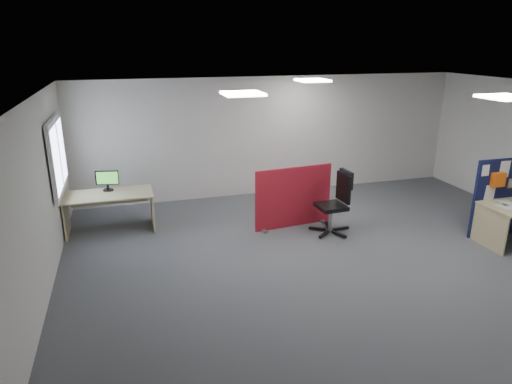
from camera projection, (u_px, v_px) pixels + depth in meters
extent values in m
plane|color=#56585E|center=(337.00, 254.00, 7.75)|extent=(9.00, 9.00, 0.00)
cube|color=white|center=(347.00, 92.00, 6.90)|extent=(9.00, 7.00, 0.02)
cube|color=silver|center=(273.00, 136.00, 10.51)|extent=(9.00, 0.02, 2.70)
cube|color=silver|center=(37.00, 204.00, 6.13)|extent=(0.02, 7.00, 2.70)
cube|color=white|center=(58.00, 155.00, 7.90)|extent=(0.06, 1.70, 1.30)
cube|color=white|center=(59.00, 155.00, 7.91)|extent=(0.02, 1.50, 1.10)
cube|color=white|center=(505.00, 97.00, 6.53)|extent=(0.60, 0.60, 0.04)
cube|color=white|center=(243.00, 94.00, 6.96)|extent=(0.60, 0.60, 0.04)
cube|color=white|center=(313.00, 80.00, 9.32)|extent=(0.60, 0.60, 0.04)
cube|color=gray|center=(475.00, 236.00, 8.40)|extent=(0.08, 0.30, 0.04)
cube|color=white|center=(486.00, 170.00, 7.96)|extent=(0.15, 0.01, 0.20)
cube|color=white|center=(505.00, 169.00, 8.07)|extent=(0.21, 0.01, 0.30)
cube|color=white|center=(490.00, 193.00, 8.14)|extent=(0.21, 0.01, 0.30)
cube|color=white|center=(506.00, 209.00, 8.37)|extent=(0.21, 0.01, 0.30)
cube|color=#F75D0F|center=(498.00, 180.00, 8.04)|extent=(0.25, 0.10, 0.25)
cube|color=tan|center=(489.00, 228.00, 7.90)|extent=(0.03, 0.80, 0.70)
cube|color=maroon|center=(294.00, 197.00, 8.73)|extent=(1.57, 0.22, 1.18)
cube|color=gray|center=(262.00, 228.00, 8.74)|extent=(0.08, 0.30, 0.04)
cube|color=gray|center=(323.00, 221.00, 9.08)|extent=(0.08, 0.30, 0.04)
cube|color=tan|center=(108.00, 195.00, 8.49)|extent=(1.61, 0.81, 0.03)
cube|color=tan|center=(66.00, 217.00, 8.40)|extent=(0.03, 0.74, 0.70)
cube|color=tan|center=(152.00, 209.00, 8.82)|extent=(0.03, 0.74, 0.70)
cube|color=tan|center=(110.00, 197.00, 8.89)|extent=(1.45, 0.02, 0.30)
cylinder|color=black|center=(108.00, 190.00, 8.67)|extent=(0.20, 0.20, 0.02)
cube|color=black|center=(108.00, 187.00, 8.65)|extent=(0.04, 0.04, 0.10)
cube|color=black|center=(107.00, 178.00, 8.59)|extent=(0.43, 0.12, 0.27)
cube|color=#358F2F|center=(107.00, 178.00, 8.58)|extent=(0.38, 0.08, 0.23)
cube|color=black|center=(341.00, 228.00, 8.67)|extent=(0.33, 0.07, 0.04)
cube|color=black|center=(328.00, 225.00, 8.82)|extent=(0.13, 0.33, 0.04)
cube|color=black|center=(317.00, 229.00, 8.66)|extent=(0.30, 0.22, 0.04)
cube|color=black|center=(324.00, 234.00, 8.41)|extent=(0.29, 0.25, 0.04)
cube|color=black|center=(339.00, 234.00, 8.42)|extent=(0.17, 0.32, 0.04)
cylinder|color=gray|center=(330.00, 219.00, 8.53)|extent=(0.06, 0.06, 0.45)
cube|color=black|center=(331.00, 206.00, 8.45)|extent=(0.52, 0.52, 0.08)
cube|color=black|center=(344.00, 187.00, 8.42)|extent=(0.08, 0.46, 0.54)
cube|color=black|center=(346.00, 179.00, 8.38)|extent=(0.09, 0.41, 0.32)
cube|color=white|center=(505.00, 207.00, 7.83)|extent=(0.22, 0.30, 0.00)
cube|color=white|center=(506.00, 203.00, 8.01)|extent=(0.28, 0.35, 0.00)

